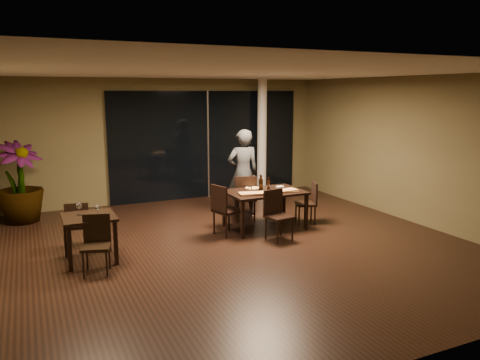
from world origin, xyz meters
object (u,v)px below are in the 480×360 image
Objects in this scene: chair_main_far at (245,196)px; potted_plant at (19,182)px; chair_main_near at (277,212)px; main_table at (265,195)px; chair_main_right at (309,200)px; bottle_c at (261,183)px; bottle_b at (269,184)px; side_table at (89,224)px; chair_side_near at (96,241)px; chair_main_left at (224,207)px; chair_side_far at (78,223)px; bottle_a at (260,183)px; diner at (243,173)px.

potted_plant is at bearing -5.98° from chair_main_far.
chair_main_far is at bearing 80.86° from chair_main_near.
chair_main_right reaches higher than main_table.
chair_main_near is 0.95m from bottle_c.
potted_plant reaches higher than bottle_b.
bottle_c reaches higher than chair_main_near.
bottle_b reaches higher than side_table.
chair_side_near is (0.03, -0.51, -0.14)m from side_table.
chair_main_left is at bearing 35.85° from chair_side_near.
chair_main_left reaches higher than chair_main_right.
side_table is 3.54m from bottle_b.
chair_main_near is at bearing -3.98° from side_table.
side_table is 3.28m from chair_main_near.
chair_main_right is at bearing -25.47° from potted_plant.
main_table is at bearing -29.54° from potted_plant.
side_table is at bearing 110.14° from chair_side_far.
chair_main_near is (-0.13, -0.73, -0.17)m from main_table.
bottle_c is (-0.01, 0.13, 0.22)m from main_table.
main_table is at bearing -98.93° from chair_main_left.
chair_side_near is at bearing -58.14° from chair_main_right.
bottle_b is (3.49, 0.51, 0.26)m from side_table.
chair_main_near is 1.05× the size of chair_side_near.
potted_plant is at bearing 134.17° from chair_main_near.
chair_main_right is (1.00, -0.08, -0.20)m from main_table.
chair_main_near is 1.30m from chair_main_right.
potted_plant reaches higher than side_table.
bottle_a is 0.08m from bottle_c.
chair_main_far is at bearing 109.05° from bottle_b.
bottle_b is at bearing 8.39° from side_table.
chair_side_near is 3.23× the size of bottle_b.
potted_plant is at bearing -58.13° from chair_side_far.
potted_plant is 6.25× the size of bottle_b.
bottle_c reaches higher than chair_side_near.
side_table is 3.78m from diner.
chair_side_near is at bearing -162.01° from bottle_a.
chair_main_left reaches higher than chair_side_far.
potted_plant reaches higher than chair_side_far.
main_table is 1.64× the size of chair_main_near.
chair_main_near reaches higher than side_table.
chair_main_far is 0.68m from bottle_a.
side_table is 3.47m from chair_main_far.
chair_main_far is at bearing -161.42° from chair_side_far.
potted_plant is at bearing 36.68° from chair_main_left.
bottle_c is at bearing 95.32° from main_table.
bottle_c is at bearing 131.79° from bottle_b.
main_table and side_table have the same top height.
chair_side_near is 0.52× the size of potted_plant.
chair_main_near is 0.94× the size of chair_main_left.
bottle_b reaches higher than chair_side_far.
chair_side_near is at bearing 107.85° from chair_side_far.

